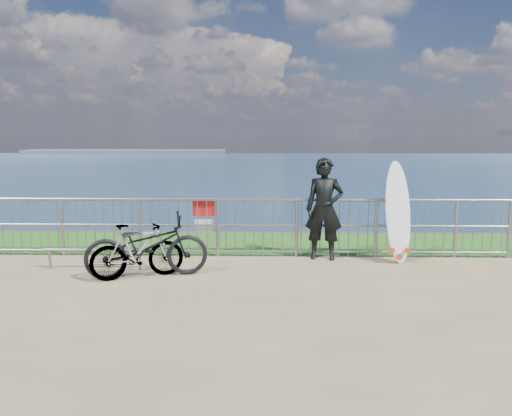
{
  "coord_description": "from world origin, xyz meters",
  "views": [
    {
      "loc": [
        0.45,
        -7.73,
        2.34
      ],
      "look_at": [
        0.24,
        1.2,
        1.0
      ],
      "focal_mm": 35.0,
      "sensor_mm": 36.0,
      "label": 1
    }
  ],
  "objects_px": {
    "bicycle_far": "(137,251)",
    "surfboard": "(398,216)",
    "surfer": "(324,209)",
    "bicycle_near": "(147,246)"
  },
  "relations": [
    {
      "from": "bicycle_near",
      "to": "surfer",
      "type": "bearing_deg",
      "value": -82.45
    },
    {
      "from": "surfer",
      "to": "surfboard",
      "type": "bearing_deg",
      "value": -0.57
    },
    {
      "from": "surfboard",
      "to": "bicycle_far",
      "type": "relative_size",
      "value": 1.23
    },
    {
      "from": "bicycle_far",
      "to": "surfboard",
      "type": "bearing_deg",
      "value": -99.36
    },
    {
      "from": "surfboard",
      "to": "bicycle_near",
      "type": "bearing_deg",
      "value": -166.13
    },
    {
      "from": "bicycle_near",
      "to": "bicycle_far",
      "type": "distance_m",
      "value": 0.17
    },
    {
      "from": "surfer",
      "to": "surfboard",
      "type": "distance_m",
      "value": 1.33
    },
    {
      "from": "surfer",
      "to": "surfboard",
      "type": "height_order",
      "value": "surfer"
    },
    {
      "from": "bicycle_near",
      "to": "bicycle_far",
      "type": "xyz_separation_m",
      "value": [
        -0.14,
        -0.08,
        -0.07
      ]
    },
    {
      "from": "surfer",
      "to": "bicycle_near",
      "type": "distance_m",
      "value": 3.31
    }
  ]
}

